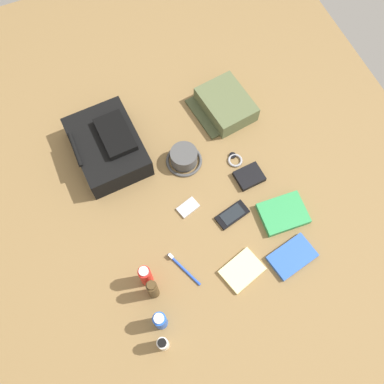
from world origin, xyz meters
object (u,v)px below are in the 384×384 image
object	(u,v)px
toiletry_pouch	(225,105)
wallet	(249,176)
toothpaste_tube	(163,344)
notepad	(242,270)
deodorant_spray	(160,321)
paperback_novel	(292,257)
media_player	(188,207)
wristwatch	(235,160)
bucket_hat	(184,158)
cell_phone	(232,215)
cologne_bottle	(153,289)
backpack	(108,146)
toothbrush	(182,267)
travel_guidebook	(283,214)
sunscreen_spray	(146,276)

from	to	relation	value
toiletry_pouch	wallet	bearing A→B (deg)	172.43
toothpaste_tube	notepad	xyz separation A→B (m)	(0.13, -0.37, -0.05)
deodorant_spray	paperback_novel	bearing A→B (deg)	-86.89
media_player	notepad	xyz separation A→B (m)	(-0.32, -0.09, 0.00)
deodorant_spray	wristwatch	xyz separation A→B (m)	(0.49, -0.53, -0.06)
toiletry_pouch	bucket_hat	size ratio (longest dim) A/B	1.72
paperback_novel	cell_phone	size ratio (longest dim) A/B	1.33
deodorant_spray	wallet	size ratio (longest dim) A/B	1.28
paperback_novel	cologne_bottle	bearing A→B (deg)	81.47
backpack	wallet	size ratio (longest dim) A/B	3.33
backpack	deodorant_spray	bearing A→B (deg)	175.64
notepad	toothpaste_tube	bearing A→B (deg)	92.92
toothpaste_tube	cologne_bottle	distance (m)	0.19
paperback_novel	notepad	distance (m)	0.20
cell_phone	toothbrush	size ratio (longest dim) A/B	0.90
travel_guidebook	wristwatch	size ratio (longest dim) A/B	2.66
cologne_bottle	wallet	distance (m)	0.61
paperback_novel	media_player	world-z (taller)	paperback_novel
notepad	backpack	bearing A→B (deg)	6.93
paperback_novel	notepad	bearing A→B (deg)	82.10
wristwatch	travel_guidebook	bearing A→B (deg)	-166.40
paperback_novel	media_player	bearing A→B (deg)	39.86
wristwatch	cologne_bottle	bearing A→B (deg)	126.88
toothpaste_tube	wallet	distance (m)	0.74
travel_guidebook	cell_phone	xyz separation A→B (m)	(0.08, 0.19, -0.01)
wallet	notepad	xyz separation A→B (m)	(-0.34, 0.20, -0.00)
bucket_hat	media_player	size ratio (longest dim) A/B	1.60
backpack	notepad	xyz separation A→B (m)	(-0.68, -0.30, -0.05)
bucket_hat	cologne_bottle	xyz separation A→B (m)	(-0.47, 0.31, 0.04)
travel_guidebook	notepad	bearing A→B (deg)	119.56
backpack	media_player	size ratio (longest dim) A/B	3.83
travel_guidebook	bucket_hat	bearing A→B (deg)	35.64
cell_phone	toothbrush	distance (m)	0.29
wallet	toothbrush	bearing A→B (deg)	116.89
cologne_bottle	notepad	world-z (taller)	cologne_bottle
sunscreen_spray	toothbrush	xyz separation A→B (m)	(-0.01, -0.14, -0.07)
backpack	deodorant_spray	size ratio (longest dim) A/B	2.61
toiletry_pouch	bucket_hat	bearing A→B (deg)	122.03
deodorant_spray	cologne_bottle	distance (m)	0.11
sunscreen_spray	toothpaste_tube	bearing A→B (deg)	173.18
toiletry_pouch	toothpaste_tube	size ratio (longest dim) A/B	2.24
travel_guidebook	backpack	bearing A→B (deg)	45.39
toiletry_pouch	cell_phone	size ratio (longest dim) A/B	1.83
backpack	bucket_hat	world-z (taller)	backpack
sunscreen_spray	media_player	world-z (taller)	sunscreen_spray
deodorant_spray	sunscreen_spray	distance (m)	0.17
paperback_novel	cell_phone	bearing A→B (deg)	29.31
paperback_novel	notepad	world-z (taller)	paperback_novel
cologne_bottle	cell_phone	xyz separation A→B (m)	(0.17, -0.40, -0.07)
toothpaste_tube	sunscreen_spray	size ratio (longest dim) A/B	0.78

